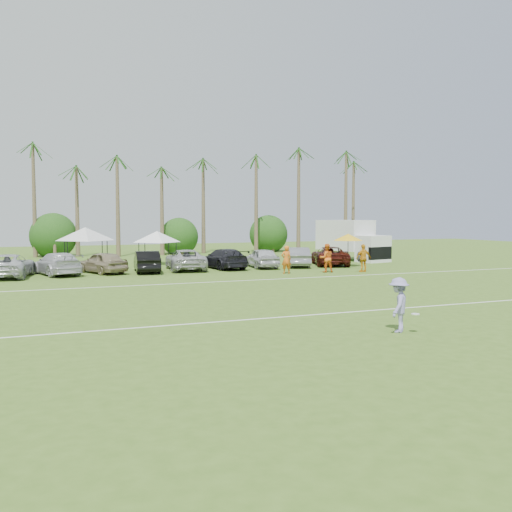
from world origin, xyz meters
name	(u,v)px	position (x,y,z in m)	size (l,w,h in m)	color
ground	(299,327)	(0.00, 0.00, 0.00)	(120.00, 120.00, 0.00)	#41631D
field_lines	(223,297)	(0.00, 8.00, 0.01)	(80.00, 12.10, 0.01)	white
palm_tree_3	(29,146)	(-8.00, 38.00, 10.06)	(2.40, 2.40, 11.90)	brown
palm_tree_4	(76,177)	(-4.00, 38.00, 7.48)	(2.40, 2.40, 8.90)	brown
palm_tree_5	(120,168)	(0.00, 38.00, 8.35)	(2.40, 2.40, 9.90)	brown
palm_tree_6	(161,161)	(4.00, 38.00, 9.21)	(2.40, 2.40, 10.90)	brown
palm_tree_7	(200,154)	(8.00, 38.00, 10.06)	(2.40, 2.40, 11.90)	brown
palm_tree_8	(247,181)	(13.00, 38.00, 7.48)	(2.40, 2.40, 8.90)	brown
palm_tree_9	(290,174)	(18.00, 38.00, 8.35)	(2.40, 2.40, 9.90)	brown
palm_tree_10	(331,167)	(23.00, 38.00, 9.21)	(2.40, 2.40, 10.90)	brown
palm_tree_11	(362,161)	(27.00, 38.00, 10.06)	(2.40, 2.40, 11.90)	brown
bush_tree_1	(54,238)	(-6.00, 39.00, 1.80)	(4.00, 4.00, 4.00)	brown
bush_tree_2	(179,236)	(6.00, 39.00, 1.80)	(4.00, 4.00, 4.00)	brown
bush_tree_3	(269,235)	(16.00, 39.00, 1.80)	(4.00, 4.00, 4.00)	brown
sideline_player_a	(286,260)	(7.50, 16.84, 0.93)	(0.68, 0.45, 1.87)	orange
sideline_player_b	(326,258)	(10.40, 16.56, 0.97)	(0.95, 0.74, 1.95)	orange
sideline_player_c	(363,258)	(12.85, 15.78, 0.96)	(1.12, 0.47, 1.92)	orange
box_truck	(352,239)	(17.78, 25.23, 1.86)	(3.92, 7.14, 3.48)	white
canopy_tent_left	(85,227)	(-4.37, 26.99, 3.00)	(4.32, 4.32, 3.50)	black
canopy_tent_right	(157,231)	(1.14, 27.25, 2.65)	(3.82, 3.82, 3.09)	black
market_umbrella	(348,237)	(14.08, 19.79, 2.24)	(2.24, 2.24, 2.50)	black
frisbee_player	(399,305)	(2.67, -1.97, 0.91)	(1.31, 1.30, 1.81)	#8F88C1
parked_car_2	(9,266)	(-9.56, 21.27, 0.73)	(2.43, 5.28, 1.47)	silver
parked_car_3	(57,264)	(-6.68, 21.72, 0.73)	(2.05, 5.05, 1.47)	silver
parked_car_4	(103,262)	(-3.80, 21.73, 0.73)	(1.73, 4.31, 1.47)	tan
parked_car_5	(147,262)	(-0.92, 21.26, 0.73)	(1.55, 4.45, 1.47)	black
parked_car_6	(186,260)	(1.96, 21.83, 0.73)	(2.43, 5.28, 1.47)	#B5B5B5
parked_car_7	(224,259)	(4.83, 21.84, 0.73)	(2.05, 5.05, 1.47)	black
parked_car_8	(262,258)	(7.71, 21.47, 0.73)	(1.73, 4.31, 1.47)	silver
parked_car_9	(298,257)	(10.59, 21.33, 0.73)	(1.55, 4.45, 1.47)	gray
parked_car_10	(330,256)	(13.47, 21.46, 0.73)	(2.43, 5.28, 1.47)	#4D1710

